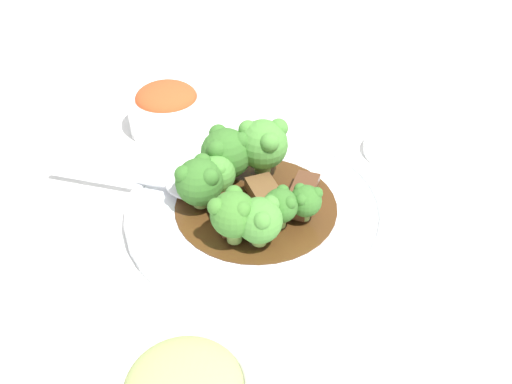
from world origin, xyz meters
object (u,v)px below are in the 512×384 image
beef_strip_2 (301,195)px  side_bowl_kimchi (167,108)px  sauce_dish (396,148)px  main_plate (256,209)px  broccoli_floret_1 (281,205)px  serving_spoon (180,185)px  broccoli_floret_0 (218,171)px  broccoli_floret_2 (226,152)px  broccoli_floret_5 (306,200)px  broccoli_floret_6 (259,220)px  broccoli_floret_3 (263,144)px  beef_strip_0 (265,193)px  beef_strip_3 (227,213)px  broccoli_floret_7 (199,181)px  beef_strip_1 (257,212)px  broccoli_floret_4 (231,213)px

beef_strip_2 → side_bowl_kimchi: (0.21, -0.10, 0.01)m
sauce_dish → main_plate: bearing=55.2°
beef_strip_2 → broccoli_floret_1: broccoli_floret_1 is taller
side_bowl_kimchi → serving_spoon: bearing=122.1°
side_bowl_kimchi → broccoli_floret_0: bearing=136.4°
broccoli_floret_2 → broccoli_floret_5: (-0.10, 0.04, -0.01)m
sauce_dish → broccoli_floret_1: bearing=66.7°
broccoli_floret_0 → sauce_dish: 0.24m
broccoli_floret_1 → main_plate: bearing=-34.4°
main_plate → side_bowl_kimchi: side_bowl_kimchi is taller
broccoli_floret_6 → sauce_dish: size_ratio=0.64×
broccoli_floret_5 → sauce_dish: bearing=-109.9°
main_plate → broccoli_floret_2: broccoli_floret_2 is taller
broccoli_floret_2 → broccoli_floret_3: 0.04m
beef_strip_0 → beef_strip_2: 0.04m
beef_strip_3 → broccoli_floret_0: broccoli_floret_0 is taller
broccoli_floret_5 → broccoli_floret_6: bearing=57.7°
beef_strip_0 → serving_spoon: size_ratio=0.26×
side_bowl_kimchi → sauce_dish: side_bowl_kimchi is taller
broccoli_floret_2 → broccoli_floret_7: broccoli_floret_2 is taller
broccoli_floret_3 → broccoli_floret_6: broccoli_floret_3 is taller
beef_strip_0 → broccoli_floret_5: bearing=162.6°
broccoli_floret_3 → side_bowl_kimchi: (0.15, -0.07, -0.03)m
beef_strip_0 → broccoli_floret_3: 0.06m
beef_strip_1 → serving_spoon: (0.09, -0.01, 0.00)m
broccoli_floret_7 → side_bowl_kimchi: 0.18m
broccoli_floret_3 → broccoli_floret_2: bearing=33.3°
beef_strip_3 → broccoli_floret_2: bearing=-66.7°
broccoli_floret_3 → broccoli_floret_5: bearing=138.6°
broccoli_floret_0 → broccoli_floret_2: (0.00, -0.03, 0.00)m
beef_strip_1 → broccoli_floret_6: 0.04m
broccoli_floret_3 → beef_strip_2: bearing=149.7°
broccoli_floret_4 → side_bowl_kimchi: 0.24m
broccoli_floret_3 → side_bowl_kimchi: size_ratio=0.65×
beef_strip_2 → sauce_dish: beef_strip_2 is taller
broccoli_floret_3 → broccoli_floret_4: 0.11m
main_plate → broccoli_floret_5: broccoli_floret_5 is taller
beef_strip_1 → broccoli_floret_6: (-0.02, 0.03, 0.02)m
main_plate → serving_spoon: size_ratio=1.36×
beef_strip_0 → side_bowl_kimchi: 0.20m
broccoli_floret_0 → broccoli_floret_7: broccoli_floret_7 is taller
broccoli_floret_1 → beef_strip_1: bearing=-9.2°
beef_strip_0 → beef_strip_2: beef_strip_0 is taller
beef_strip_1 → broccoli_floret_3: 0.08m
broccoli_floret_5 → side_bowl_kimchi: 0.25m
broccoli_floret_2 → side_bowl_kimchi: (0.12, -0.09, -0.02)m
beef_strip_0 → broccoli_floret_7: 0.07m
broccoli_floret_7 → sauce_dish: size_ratio=0.69×
broccoli_floret_6 → broccoli_floret_4: bearing=11.9°
broccoli_floret_2 → broccoli_floret_1: bearing=145.5°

